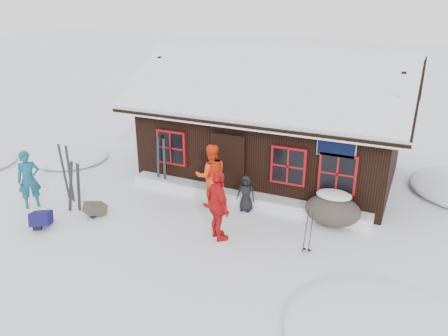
% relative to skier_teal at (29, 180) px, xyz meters
% --- Properties ---
extents(ground, '(120.00, 120.00, 0.00)m').
position_rel_skier_teal_xyz_m(ground, '(4.12, 0.64, -0.88)').
color(ground, white).
rests_on(ground, ground).
extents(mountain_hut, '(8.90, 6.09, 4.42)m').
position_rel_skier_teal_xyz_m(mountain_hut, '(5.62, 5.62, 0.70)').
color(mountain_hut, black).
rests_on(mountain_hut, ground).
extents(snow_drift, '(7.60, 0.60, 0.35)m').
position_rel_skier_teal_xyz_m(snow_drift, '(5.62, 2.89, -0.70)').
color(snow_drift, white).
rests_on(snow_drift, ground).
extents(snow_mounds, '(20.60, 13.20, 0.48)m').
position_rel_skier_teal_xyz_m(snow_mounds, '(5.77, 2.50, -0.88)').
color(snow_mounds, white).
rests_on(snow_mounds, ground).
extents(skier_teal, '(0.73, 0.76, 1.76)m').
position_rel_skier_teal_xyz_m(skier_teal, '(0.00, 0.00, 0.00)').
color(skier_teal, '#155364').
rests_on(skier_teal, ground).
extents(skier_orange_left, '(1.19, 1.13, 1.93)m').
position_rel_skier_teal_xyz_m(skier_orange_left, '(4.81, 2.33, 0.09)').
color(skier_orange_left, '#F73C11').
rests_on(skier_orange_left, ground).
extents(skier_orange_right, '(1.14, 1.07, 1.89)m').
position_rel_skier_teal_xyz_m(skier_orange_right, '(5.85, 0.64, 0.07)').
color(skier_orange_right, red).
rests_on(skier_orange_right, ground).
extents(skier_crouched, '(0.56, 0.38, 1.11)m').
position_rel_skier_teal_xyz_m(skier_crouched, '(5.89, 2.44, -0.32)').
color(skier_crouched, black).
rests_on(skier_crouched, ground).
extents(boulder, '(1.52, 1.14, 0.88)m').
position_rel_skier_teal_xyz_m(boulder, '(8.35, 2.66, -0.43)').
color(boulder, '#4D443E').
rests_on(boulder, ground).
extents(ski_pair_left, '(0.56, 0.18, 1.60)m').
position_rel_skier_teal_xyz_m(ski_pair_left, '(1.42, 0.32, -0.13)').
color(ski_pair_left, black).
rests_on(ski_pair_left, ground).
extents(ski_pair_mid, '(0.50, 0.17, 1.81)m').
position_rel_skier_teal_xyz_m(ski_pair_mid, '(0.62, 0.88, -0.02)').
color(ski_pair_mid, black).
rests_on(ski_pair_mid, ground).
extents(ski_pair_right, '(0.45, 0.15, 1.77)m').
position_rel_skier_teal_xyz_m(ski_pair_right, '(2.76, 2.84, -0.04)').
color(ski_pair_right, black).
rests_on(ski_pair_right, ground).
extents(ski_poles, '(0.21, 0.10, 1.18)m').
position_rel_skier_teal_xyz_m(ski_poles, '(8.11, 0.95, -0.33)').
color(ski_poles, black).
rests_on(ski_poles, ground).
extents(backpack_blue, '(0.77, 0.81, 0.35)m').
position_rel_skier_teal_xyz_m(backpack_blue, '(1.21, -0.82, -0.70)').
color(backpack_blue, '#121047').
rests_on(backpack_blue, ground).
extents(backpack_olive, '(0.60, 0.67, 0.30)m').
position_rel_skier_teal_xyz_m(backpack_olive, '(2.08, 0.33, -0.73)').
color(backpack_olive, '#3F3D2D').
rests_on(backpack_olive, ground).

